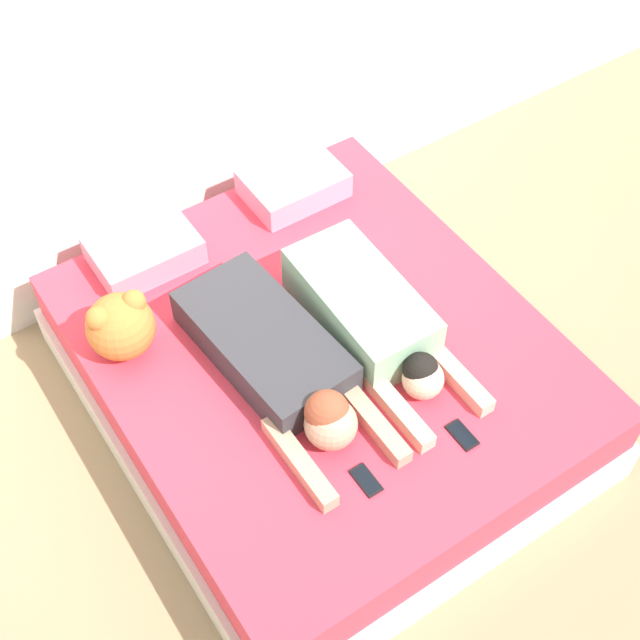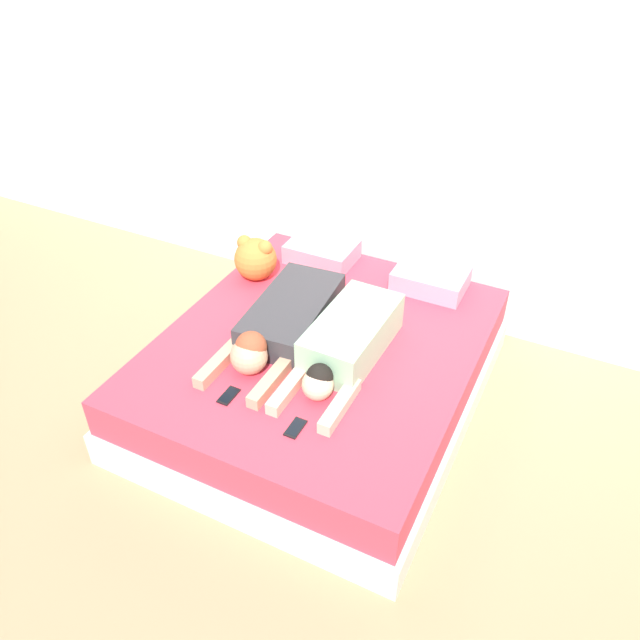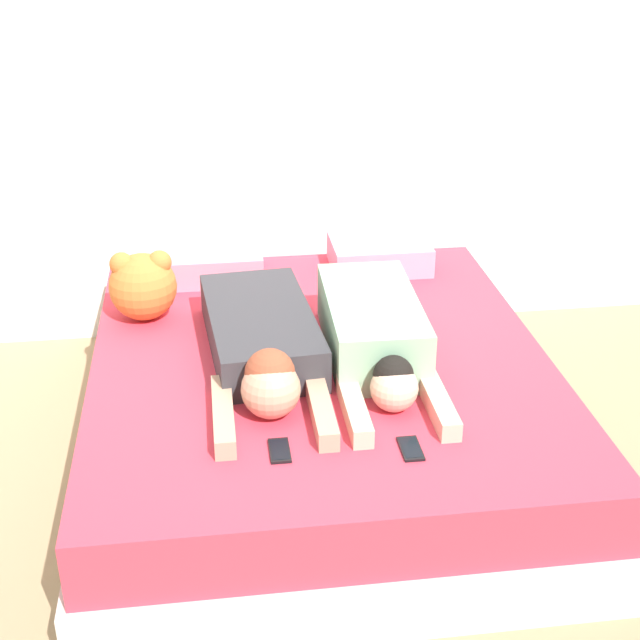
% 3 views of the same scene
% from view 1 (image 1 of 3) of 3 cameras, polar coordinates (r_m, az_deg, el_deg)
% --- Properties ---
extents(ground_plane, '(12.00, 12.00, 0.00)m').
position_cam_1_polar(ground_plane, '(4.13, 0.00, -5.36)').
color(ground_plane, '#9E8460').
extents(wall_back, '(12.00, 0.06, 2.60)m').
position_cam_1_polar(wall_back, '(3.99, -10.15, 17.73)').
color(wall_back, white).
rests_on(wall_back, ground_plane).
extents(bed, '(1.83, 2.12, 0.46)m').
position_cam_1_polar(bed, '(3.94, 0.00, -3.53)').
color(bed, beige).
rests_on(bed, ground_plane).
extents(pillow_head_left, '(0.46, 0.34, 0.13)m').
position_cam_1_polar(pillow_head_left, '(4.09, -11.19, 4.39)').
color(pillow_head_left, pink).
rests_on(pillow_head_left, bed).
extents(pillow_head_right, '(0.46, 0.34, 0.13)m').
position_cam_1_polar(pillow_head_right, '(4.33, -1.71, 8.71)').
color(pillow_head_right, pink).
rests_on(pillow_head_right, bed).
extents(person_left, '(0.46, 1.16, 0.24)m').
position_cam_1_polar(person_left, '(3.59, -2.55, -2.71)').
color(person_left, '#333338').
rests_on(person_left, bed).
extents(person_right, '(0.37, 1.02, 0.23)m').
position_cam_1_polar(person_right, '(3.71, 3.28, 0.18)').
color(person_right, '#8CBF99').
rests_on(person_right, bed).
extents(cell_phone_left, '(0.07, 0.14, 0.01)m').
position_cam_1_polar(cell_phone_left, '(3.40, 2.97, -10.20)').
color(cell_phone_left, black).
rests_on(cell_phone_left, bed).
extents(cell_phone_right, '(0.07, 0.14, 0.01)m').
position_cam_1_polar(cell_phone_right, '(3.53, 9.09, -7.28)').
color(cell_phone_right, black).
rests_on(cell_phone_right, bed).
extents(plush_toy, '(0.28, 0.28, 0.30)m').
position_cam_1_polar(plush_toy, '(3.71, -12.66, -0.34)').
color(plush_toy, orange).
rests_on(plush_toy, bed).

